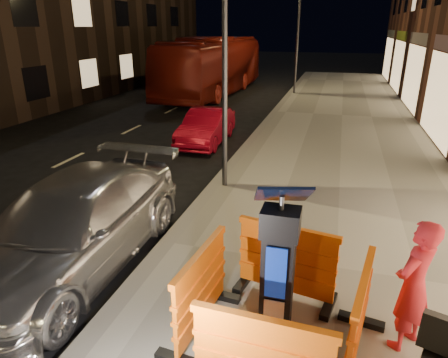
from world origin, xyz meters
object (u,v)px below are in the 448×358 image
(barrier_bldgside, at_px, (359,319))
(car_red, at_px, (207,143))
(parking_kiosk, at_px, (278,272))
(man, at_px, (413,286))
(car_silver, at_px, (78,264))
(barrier_back, at_px, (286,262))
(bus_doubledecker, at_px, (214,94))
(barrier_kerbside, at_px, (201,291))

(barrier_bldgside, xyz_separation_m, car_red, (-4.74, 8.85, -0.72))
(parking_kiosk, relative_size, man, 1.20)
(car_silver, bearing_deg, parking_kiosk, -15.51)
(barrier_back, distance_m, bus_doubledecker, 19.43)
(barrier_bldgside, distance_m, car_red, 10.07)
(parking_kiosk, height_order, man, parking_kiosk)
(bus_doubledecker, bearing_deg, car_red, -72.12)
(barrier_kerbside, bearing_deg, barrier_back, -39.26)
(parking_kiosk, bearing_deg, car_red, 120.93)
(barrier_bldgside, bearing_deg, barrier_back, 54.74)
(car_silver, bearing_deg, car_red, 92.14)
(parking_kiosk, bearing_deg, barrier_back, 97.74)
(barrier_bldgside, height_order, bus_doubledecker, bus_doubledecker)
(parking_kiosk, xyz_separation_m, bus_doubledecker, (-6.74, 19.16, -1.17))
(car_red, relative_size, man, 2.11)
(car_silver, height_order, man, man)
(barrier_kerbside, distance_m, car_red, 9.33)
(car_red, bearing_deg, bus_doubledecker, 104.30)
(barrier_bldgside, bearing_deg, parking_kiosk, 99.74)
(barrier_back, distance_m, barrier_kerbside, 1.34)
(bus_doubledecker, xyz_separation_m, man, (8.28, -18.75, 1.00))
(barrier_back, height_order, car_silver, barrier_back)
(parking_kiosk, height_order, bus_doubledecker, parking_kiosk)
(barrier_kerbside, xyz_separation_m, car_red, (-2.84, 8.85, -0.72))
(barrier_bldgside, bearing_deg, man, -45.39)
(parking_kiosk, distance_m, man, 1.60)
(barrier_back, xyz_separation_m, barrier_kerbside, (-0.95, -0.95, 0.00))
(barrier_kerbside, bearing_deg, man, -74.88)
(bus_doubledecker, bearing_deg, parking_kiosk, -68.69)
(barrier_kerbside, distance_m, man, 2.54)
(parking_kiosk, xyz_separation_m, man, (1.54, 0.41, -0.17))
(barrier_bldgside, relative_size, car_red, 0.41)
(car_silver, distance_m, bus_doubledecker, 18.42)
(car_silver, bearing_deg, man, -6.34)
(barrier_bldgside, distance_m, man, 0.77)
(barrier_bldgside, bearing_deg, car_red, 37.92)
(barrier_back, relative_size, bus_doubledecker, 0.12)
(barrier_bldgside, relative_size, car_silver, 0.28)
(barrier_back, xyz_separation_m, barrier_bldgside, (0.95, -0.95, 0.00))
(car_silver, bearing_deg, bus_doubledecker, 100.38)
(barrier_bldgside, relative_size, man, 0.86)
(barrier_back, bearing_deg, barrier_kerbside, -124.26)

